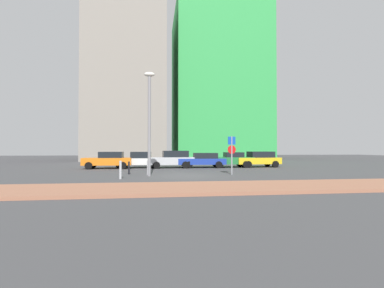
% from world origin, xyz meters
% --- Properties ---
extents(ground_plane, '(120.00, 120.00, 0.00)m').
position_xyz_m(ground_plane, '(0.00, 0.00, 0.00)').
color(ground_plane, '#424244').
extents(sidewalk_brick, '(40.00, 3.64, 0.14)m').
position_xyz_m(sidewalk_brick, '(0.00, -6.37, 0.07)').
color(sidewalk_brick, '#9E664C').
rests_on(sidewalk_brick, ground).
extents(parked_car_orange, '(4.30, 1.99, 1.52)m').
position_xyz_m(parked_car_orange, '(-6.15, 7.57, 0.78)').
color(parked_car_orange, orange).
rests_on(parked_car_orange, ground).
extents(parked_car_white, '(4.31, 2.19, 1.51)m').
position_xyz_m(parked_car_white, '(-3.56, 8.17, 0.76)').
color(parked_car_white, white).
rests_on(parked_car_white, ground).
extents(parked_car_silver, '(4.49, 2.12, 1.61)m').
position_xyz_m(parked_car_silver, '(-0.31, 7.70, 0.83)').
color(parked_car_silver, '#B7BABF').
rests_on(parked_car_silver, ground).
extents(parked_car_blue, '(4.61, 2.14, 1.40)m').
position_xyz_m(parked_car_blue, '(2.50, 7.69, 0.73)').
color(parked_car_blue, '#1E389E').
rests_on(parked_car_blue, ground).
extents(parked_car_green, '(4.09, 2.18, 1.46)m').
position_xyz_m(parked_car_green, '(5.49, 7.87, 0.75)').
color(parked_car_green, '#237238').
rests_on(parked_car_green, ground).
extents(parked_car_yellow, '(4.42, 2.14, 1.53)m').
position_xyz_m(parked_car_yellow, '(8.08, 7.77, 0.80)').
color(parked_car_yellow, gold).
rests_on(parked_car_yellow, ground).
extents(parking_sign_post, '(0.60, 0.11, 2.67)m').
position_xyz_m(parking_sign_post, '(3.36, 0.42, 1.68)').
color(parking_sign_post, gray).
rests_on(parking_sign_post, ground).
extents(parking_meter, '(0.18, 0.14, 1.29)m').
position_xyz_m(parking_meter, '(-2.40, 2.73, 0.84)').
color(parking_meter, '#4C4C51').
rests_on(parking_meter, ground).
extents(street_lamp, '(0.70, 0.36, 6.86)m').
position_xyz_m(street_lamp, '(-2.34, -0.05, 4.04)').
color(street_lamp, gray).
rests_on(street_lamp, ground).
extents(traffic_bollard_near, '(0.16, 0.16, 1.01)m').
position_xyz_m(traffic_bollard_near, '(-2.43, 0.68, 0.50)').
color(traffic_bollard_near, '#B7B7BC').
rests_on(traffic_bollard_near, ground).
extents(traffic_bollard_mid, '(0.12, 0.12, 0.90)m').
position_xyz_m(traffic_bollard_mid, '(-3.78, 1.51, 0.45)').
color(traffic_bollard_mid, black).
rests_on(traffic_bollard_mid, ground).
extents(traffic_bollard_far, '(0.14, 0.14, 1.08)m').
position_xyz_m(traffic_bollard_far, '(-4.00, -1.55, 0.54)').
color(traffic_bollard_far, '#B7B7BC').
rests_on(traffic_bollard_far, ground).
extents(building_colorful_midrise, '(15.81, 16.95, 26.98)m').
position_xyz_m(building_colorful_midrise, '(9.42, 32.30, 13.49)').
color(building_colorful_midrise, green).
rests_on(building_colorful_midrise, ground).
extents(building_under_construction, '(12.01, 15.58, 24.00)m').
position_xyz_m(building_under_construction, '(-6.33, 28.88, 12.00)').
color(building_under_construction, gray).
rests_on(building_under_construction, ground).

